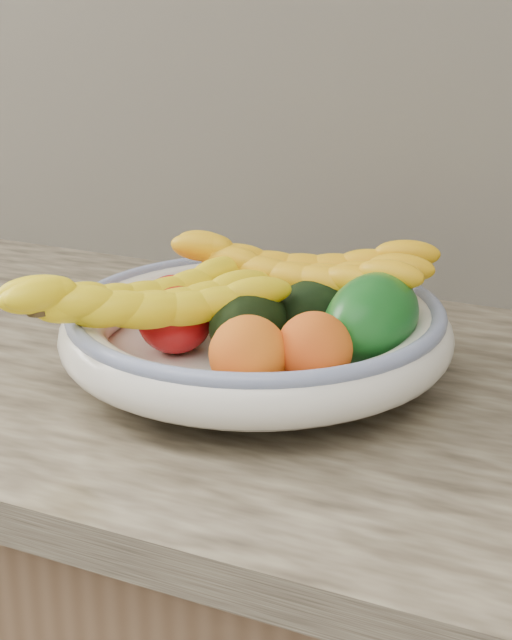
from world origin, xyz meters
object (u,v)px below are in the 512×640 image
at_px(fruit_bowl, 256,331).
at_px(banana_bunch_back, 298,277).
at_px(green_mango, 372,319).
at_px(banana_bunch_front, 144,309).

height_order(fruit_bowl, banana_bunch_back, banana_bunch_back).
bearing_deg(green_mango, fruit_bowl, -169.27).
distance_m(banana_bunch_back, banana_bunch_front, 0.17).
distance_m(fruit_bowl, banana_bunch_back, 0.08).
bearing_deg(green_mango, banana_bunch_back, 156.88).
xyz_separation_m(banana_bunch_back, banana_bunch_front, (-0.10, -0.14, -0.01)).
xyz_separation_m(fruit_bowl, green_mango, (0.12, 0.01, 0.03)).
height_order(green_mango, banana_bunch_back, same).
relative_size(banana_bunch_back, banana_bunch_front, 1.01).
bearing_deg(banana_bunch_back, fruit_bowl, -109.52).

